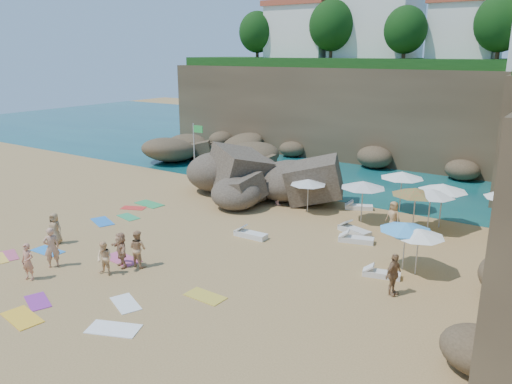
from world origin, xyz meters
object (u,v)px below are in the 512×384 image
Objects in this scene: lounger_0 at (306,197)px; person_stand_4 at (393,217)px; parasol_1 at (431,192)px; person_stand_1 at (138,249)px; person_stand_5 at (249,192)px; person_stand_6 at (51,247)px; flag_pole at (196,146)px; rock_outcrop at (253,201)px; person_stand_3 at (393,274)px; parasol_2 at (443,187)px; parasol_0 at (402,175)px; person_stand_2 at (279,190)px.

lounger_0 is 1.13× the size of person_stand_4.
parasol_1 is 1.49× the size of person_stand_1.
person_stand_6 is at bearing -109.36° from person_stand_5.
parasol_1 is at bearing -2.40° from flag_pole.
rock_outcrop is at bearing -177.47° from parasol_1.
lounger_0 is (8.50, 1.04, -2.68)m from flag_pole.
parasol_1 reaches higher than lounger_0.
person_stand_1 reaches higher than person_stand_4.
person_stand_1 is at bearing 121.90° from person_stand_3.
parasol_1 is 8.27m from person_stand_3.
parasol_2 reaches higher than person_stand_6.
parasol_1 is at bearing 54.42° from person_stand_4.
parasol_2 is at bearing 1.21° from flag_pole.
flag_pole reaches higher than parasol_0.
parasol_0 is 1.35× the size of lounger_0.
person_stand_1 reaches higher than rock_outcrop.
lounger_0 is 1.12× the size of person_stand_1.
person_stand_1 is 0.89× the size of person_stand_2.
person_stand_3 is at bearing -161.66° from person_stand_1.
person_stand_3 is at bearing -86.54° from parasol_2.
parasol_2 reaches higher than rock_outcrop.
parasol_2 reaches higher than person_stand_5.
person_stand_2 reaches higher than person_stand_5.
person_stand_6 is (-3.49, -13.69, -0.03)m from person_stand_2.
person_stand_4 is 9.19m from person_stand_5.
parasol_2 is at bearing -128.69° from person_stand_1.
person_stand_1 is (1.46, -11.35, 0.85)m from rock_outcrop.
person_stand_2 is (1.80, 0.16, 0.95)m from rock_outcrop.
lounger_0 is 7.36m from person_stand_4.
parasol_1 is 1.37× the size of person_stand_6.
person_stand_4 is at bearing -155.56° from person_stand_2.
person_stand_1 is at bearing -127.40° from parasol_2.
parasol_0 is 1.39× the size of person_stand_6.
person_stand_2 reaches higher than person_stand_6.
flag_pole is (-5.83, 1.19, 2.83)m from rock_outcrop.
person_stand_2 is (0.34, 11.51, 0.10)m from person_stand_1.
person_stand_6 is (-3.15, -2.18, 0.08)m from person_stand_1.
person_stand_5 reaches higher than lounger_0.
person_stand_2 is 14.13m from person_stand_6.
parasol_2 is 9.72m from person_stand_2.
person_stand_6 reaches higher than rock_outcrop.
person_stand_3 is at bearing 142.72° from person_stand_6.
flag_pole is at bearing 150.88° from person_stand_5.
person_stand_4 reaches higher than rock_outcrop.
parasol_1 reaches higher than person_stand_3.
person_stand_4 is (7.97, 10.76, -0.00)m from person_stand_1.
parasol_2 is at bearing -141.68° from person_stand_2.
person_stand_3 reaches higher than person_stand_4.
flag_pole is 1.69× the size of parasol_2.
parasol_2 reaches higher than person_stand_4.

